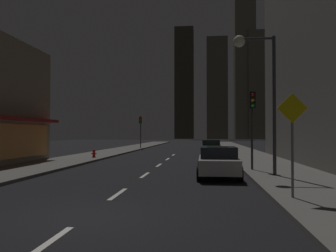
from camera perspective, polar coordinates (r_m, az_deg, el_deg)
name	(u,v)px	position (r m, az deg, el deg)	size (l,w,h in m)	color
ground_plane	(180,151)	(40.21, 1.98, -4.30)	(78.00, 136.00, 0.10)	black
sidewalk_right	(239,150)	(40.30, 11.98, -4.09)	(4.00, 76.00, 0.15)	#605E59
sidewalk_left	(122,150)	(41.31, -7.78, -4.04)	(4.00, 76.00, 0.15)	#605E59
lane_marking_center	(153,169)	(19.39, -2.61, -7.42)	(0.16, 28.20, 0.01)	silver
skyscraper_distant_tall	(184,84)	(131.16, 2.80, 7.24)	(7.22, 6.75, 42.95)	#38352A
skyscraper_distant_mid	(217,88)	(125.31, 8.35, 6.36)	(7.59, 5.82, 37.35)	brown
skyscraper_distant_short	(245,67)	(127.07, 12.92, 9.74)	(7.42, 6.90, 52.53)	#655F4B
skyscraper_distant_slender	(258,86)	(126.51, 15.05, 6.67)	(7.51, 7.94, 38.88)	#605C48
car_parked_near	(218,162)	(16.11, 8.55, -6.04)	(1.98, 4.24, 1.45)	silver
car_parked_far	(211,147)	(32.64, 7.34, -3.61)	(1.98, 4.24, 1.45)	#1E722D
fire_hydrant_far_left	(94,154)	(27.66, -12.52, -4.61)	(0.42, 0.30, 0.65)	red
traffic_light_near_right	(252,113)	(18.43, 14.16, 2.22)	(0.32, 0.48, 4.20)	#2D2D2D
traffic_light_far_left	(140,125)	(44.66, -4.72, 0.16)	(0.32, 0.48, 4.20)	#2D2D2D
street_lamp_right	(256,70)	(16.46, 14.79, 9.21)	(1.96, 0.56, 6.58)	#38383D
pedestrian_crossing_sign	(292,136)	(10.80, 20.44, -1.55)	(0.91, 0.08, 3.15)	slate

